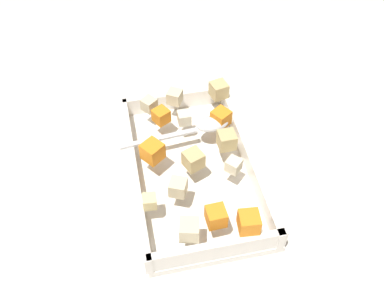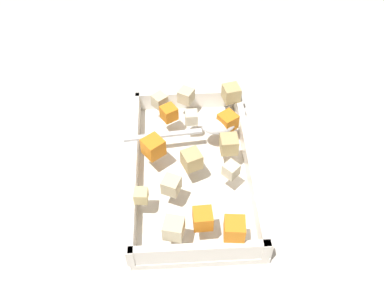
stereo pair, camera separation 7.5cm
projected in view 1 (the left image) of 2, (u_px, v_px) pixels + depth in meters
name	position (u px, v px, depth m)	size (l,w,h in m)	color
ground_plane	(194.00, 176.00, 0.80)	(4.00, 4.00, 0.00)	beige
baking_dish	(192.00, 171.00, 0.79)	(0.37, 0.22, 0.05)	white
carrot_chunk_near_right	(153.00, 151.00, 0.74)	(0.03, 0.03, 0.03)	orange
carrot_chunk_rim_edge	(161.00, 116.00, 0.81)	(0.03, 0.03, 0.03)	orange
carrot_chunk_mid_left	(221.00, 118.00, 0.80)	(0.03, 0.03, 0.03)	orange
carrot_chunk_under_handle	(216.00, 216.00, 0.66)	(0.03, 0.03, 0.03)	orange
carrot_chunk_corner_ne	(249.00, 222.00, 0.65)	(0.03, 0.03, 0.03)	orange
potato_chunk_far_left	(149.00, 104.00, 0.83)	(0.03, 0.03, 0.03)	beige
potato_chunk_heap_side	(178.00, 187.00, 0.69)	(0.03, 0.03, 0.03)	beige
potato_chunk_mid_right	(193.00, 160.00, 0.73)	(0.03, 0.03, 0.03)	tan
potato_chunk_near_left	(219.00, 90.00, 0.86)	(0.03, 0.03, 0.03)	tan
potato_chunk_heap_top	(234.00, 165.00, 0.73)	(0.02, 0.02, 0.02)	beige
potato_chunk_corner_nw	(189.00, 230.00, 0.64)	(0.03, 0.03, 0.03)	beige
potato_chunk_center	(175.00, 97.00, 0.84)	(0.03, 0.03, 0.03)	beige
potato_chunk_far_right	(150.00, 201.00, 0.68)	(0.02, 0.02, 0.02)	#E0CC89
potato_chunk_back_center	(227.00, 140.00, 0.76)	(0.03, 0.03, 0.03)	tan
parsnip_chunk_near_spoon	(186.00, 118.00, 0.81)	(0.02, 0.02, 0.02)	beige
serving_spoon	(206.00, 125.00, 0.80)	(0.05, 0.21, 0.02)	silver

